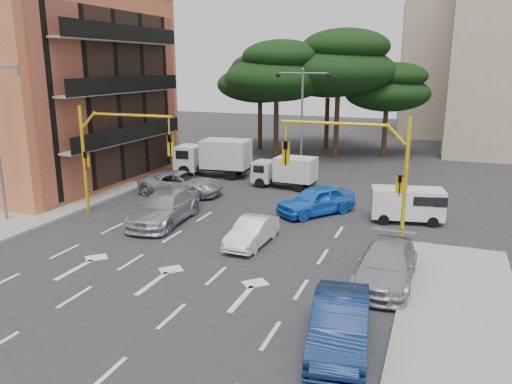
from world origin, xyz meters
TOP-DOWN VIEW (x-y plane):
  - ground at (0.00, 0.00)m, footprint 120.00×120.00m
  - median_strip at (0.00, 16.00)m, footprint 1.40×6.00m
  - apartment_orange at (-17.95, 8.00)m, footprint 15.19×16.15m
  - apartment_beige_far at (12.95, 44.00)m, footprint 16.20×12.15m
  - pine_left_near at (-3.94, 21.96)m, footprint 9.15×9.15m
  - pine_center at (1.06, 23.96)m, footprint 9.98×9.98m
  - pine_left_far at (-6.94, 25.96)m, footprint 8.32×8.32m
  - pine_right at (5.06, 25.96)m, footprint 7.49×7.49m
  - pine_back at (-0.94, 28.96)m, footprint 9.15×9.15m
  - signal_mast_right at (6.80, 1.99)m, footprint 5.79×0.37m
  - signal_mast_left at (-6.80, 1.99)m, footprint 5.79×0.37m
  - street_lamp_center at (0.00, 16.00)m, footprint 4.16×0.36m
  - car_white_hatch at (2.06, 0.32)m, footprint 1.49×3.88m
  - car_blue_compact at (3.65, 6.18)m, footprint 4.33×4.83m
  - car_silver_wagon at (-3.50, 1.85)m, footprint 2.73×5.77m
  - car_silver_cross_a at (-5.51, 7.28)m, footprint 5.41×2.51m
  - car_navy_parked at (7.60, -6.88)m, footprint 2.24×4.81m
  - car_silver_parked at (8.36, -1.77)m, footprint 2.16×5.14m
  - van_white at (8.50, 6.50)m, footprint 3.95×2.36m
  - box_truck_a at (-5.98, 13.11)m, footprint 5.84×2.86m
  - box_truck_b at (0.12, 11.50)m, footprint 4.45×2.07m

SIDE VIEW (x-z plane):
  - ground at x=0.00m, z-range 0.00..0.00m
  - median_strip at x=0.00m, z-range 0.00..0.15m
  - car_white_hatch at x=2.06m, z-range 0.00..1.26m
  - car_silver_parked at x=8.36m, z-range 0.00..1.48m
  - car_silver_cross_a at x=-5.51m, z-range 0.00..1.50m
  - car_navy_parked at x=7.60m, z-range 0.00..1.53m
  - car_blue_compact at x=3.65m, z-range 0.00..1.59m
  - car_silver_wagon at x=-3.50m, z-range 0.00..1.63m
  - van_white at x=8.50m, z-range 0.00..1.85m
  - box_truck_b at x=0.12m, z-range 0.00..2.14m
  - box_truck_a at x=-5.98m, z-range 0.00..2.78m
  - signal_mast_right at x=6.80m, z-range 0.88..6.88m
  - signal_mast_left at x=-6.80m, z-range 0.88..6.88m
  - street_lamp_center at x=0.00m, z-range 1.54..9.31m
  - pine_right at x=5.06m, z-range 2.03..10.40m
  - apartment_orange at x=-17.95m, z-range 0.00..13.70m
  - pine_left_far at x=-6.94m, z-range 2.26..11.56m
  - pine_left_near at x=-3.94m, z-range 2.49..12.72m
  - pine_back at x=-0.94m, z-range 2.49..12.72m
  - pine_center at x=1.06m, z-range 2.72..13.88m
  - apartment_beige_far at x=12.95m, z-range 0.00..16.70m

